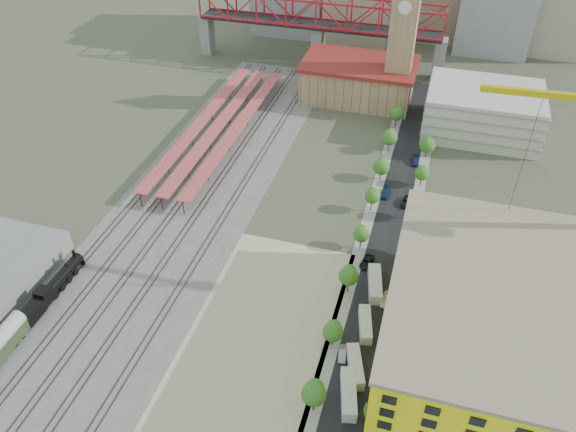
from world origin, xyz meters
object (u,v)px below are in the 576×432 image
(locomotive, at_px, (54,287))
(site_trailer_c, at_px, (365,325))
(site_trailer_a, at_px, (349,394))
(site_trailer_b, at_px, (355,367))
(construction_building, at_px, (510,329))
(site_trailer_d, at_px, (375,284))
(clock_tower, at_px, (404,21))

(locomotive, distance_m, site_trailer_c, 66.63)
(locomotive, relative_size, site_trailer_a, 2.21)
(site_trailer_b, bearing_deg, site_trailer_a, -108.26)
(site_trailer_c, bearing_deg, construction_building, -14.94)
(construction_building, distance_m, locomotive, 92.66)
(site_trailer_b, relative_size, site_trailer_d, 0.90)
(clock_tower, xyz_separation_m, site_trailer_b, (8.00, -109.84, -27.44))
(clock_tower, relative_size, site_trailer_a, 5.25)
(site_trailer_a, bearing_deg, site_trailer_d, 76.36)
(site_trailer_c, xyz_separation_m, site_trailer_d, (0.00, 11.71, 0.19))
(site_trailer_c, height_order, site_trailer_d, site_trailer_d)
(locomotive, distance_m, site_trailer_a, 66.47)
(site_trailer_a, bearing_deg, site_trailer_b, 76.36)
(clock_tower, distance_m, site_trailer_a, 119.54)
(locomotive, relative_size, site_trailer_d, 2.15)
(clock_tower, xyz_separation_m, site_trailer_a, (8.00, -116.10, -27.34))
(site_trailer_b, bearing_deg, site_trailer_c, 71.74)
(construction_building, height_order, locomotive, construction_building)
(clock_tower, height_order, site_trailer_a, clock_tower)
(locomotive, relative_size, site_trailer_b, 2.38)
(site_trailer_b, xyz_separation_m, site_trailer_d, (0.00, 22.41, 0.13))
(site_trailer_a, relative_size, site_trailer_b, 1.08)
(clock_tower, relative_size, site_trailer_d, 5.10)
(site_trailer_c, bearing_deg, clock_tower, 81.56)
(construction_building, xyz_separation_m, site_trailer_c, (-26.00, 0.86, -8.20))
(clock_tower, bearing_deg, site_trailer_c, -85.39)
(site_trailer_b, distance_m, site_trailer_c, 10.70)
(clock_tower, distance_m, site_trailer_d, 91.94)
(locomotive, bearing_deg, construction_building, 5.13)
(clock_tower, xyz_separation_m, locomotive, (-58.00, -108.25, -26.65))
(site_trailer_b, xyz_separation_m, site_trailer_c, (0.00, 10.70, -0.05))
(clock_tower, relative_size, construction_building, 1.03)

